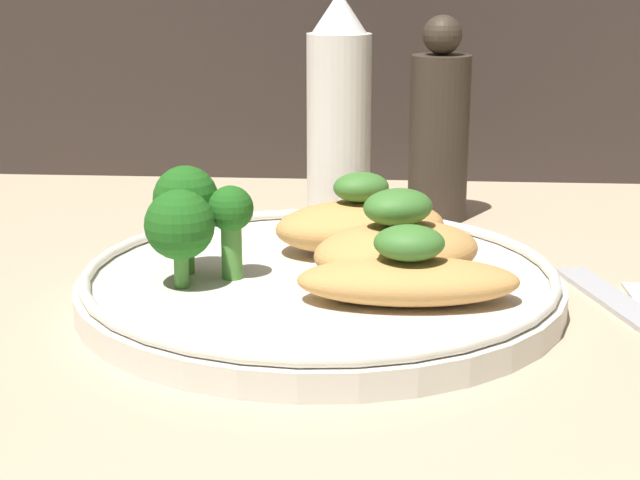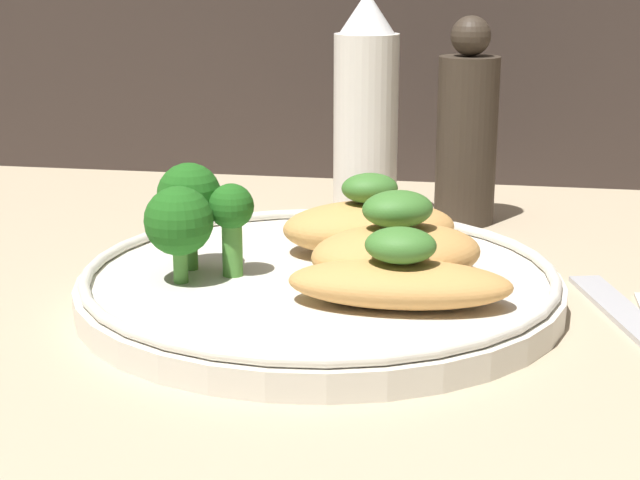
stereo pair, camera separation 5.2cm
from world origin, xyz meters
The scene contains 8 objects.
ground_plane centered at (0.00, 0.00, -0.50)cm, with size 180.00×180.00×1.00cm, color tan.
plate centered at (0.00, 0.00, 0.99)cm, with size 25.81×25.81×2.00cm.
grilled_meat_front centered at (4.61, -3.81, 2.74)cm, with size 11.17×5.18×3.90cm.
grilled_meat_middle centered at (4.07, -0.21, 3.13)cm, with size 11.04×9.82×4.82cm.
grilled_meat_back centered at (1.99, 4.94, 3.04)cm, with size 11.31×8.73×4.62cm.
broccoli_bunch centered at (-6.64, -1.12, 4.99)cm, with size 5.43×5.86×5.88cm.
sauce_bottle centered at (0.31, 18.14, 7.50)cm, with size 4.48×4.48×15.68cm.
pepper_grinder centered at (6.98, 18.14, 6.36)cm, with size 4.13×4.13×14.13cm.
Camera 2 is at (8.71, -48.93, 17.58)cm, focal length 55.00 mm.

